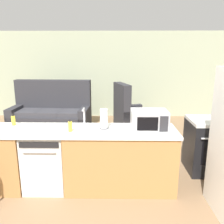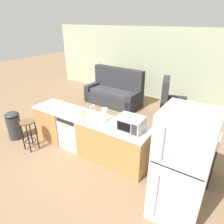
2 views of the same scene
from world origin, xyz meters
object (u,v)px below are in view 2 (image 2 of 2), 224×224
paper_towel_roll (105,115)px  armchair (170,105)px  kettle (207,136)px  stove_range (194,154)px  refrigerator (181,168)px  couch (115,93)px  microwave (130,124)px  soap_bottle (84,115)px  dish_soap_bottle (63,102)px  bar_stool (28,129)px  dishwasher (75,130)px  trash_bin (14,125)px

paper_towel_roll → armchair: armchair is taller
kettle → stove_range: bearing=143.3°
kettle → refrigerator: bearing=-99.8°
paper_towel_roll → couch: size_ratio=0.14×
stove_range → refrigerator: bearing=-90.0°
microwave → soap_bottle: bearing=-175.2°
stove_range → microwave: (-1.13, -0.55, 0.59)m
refrigerator → kettle: bearing=80.2°
microwave → kettle: (1.30, 0.42, -0.05)m
refrigerator → couch: refrigerator is taller
refrigerator → dish_soap_bottle: 3.20m
microwave → couch: 3.60m
stove_range → bar_stool: 3.62m
dishwasher → paper_towel_roll: 1.04m
soap_bottle → bar_stool: size_ratio=0.24×
refrigerator → dish_soap_bottle: bearing=166.7°
trash_bin → couch: 3.54m
trash_bin → couch: couch is taller
kettle → soap_bottle: bearing=-167.8°
dishwasher → trash_bin: 1.66m
armchair → soap_bottle: bearing=-108.1°
trash_bin → armchair: (2.91, 3.51, -0.03)m
soap_bottle → refrigerator: bearing=-11.7°
dishwasher → armchair: 3.20m
paper_towel_roll → soap_bottle: size_ratio=1.60×
bar_stool → trash_bin: 0.77m
paper_towel_roll → dish_soap_bottle: (-1.36, 0.14, -0.07)m
dish_soap_bottle → trash_bin: (-1.03, -0.80, -0.59)m
paper_towel_roll → soap_bottle: bearing=-162.6°
stove_range → paper_towel_roll: bearing=-164.2°
armchair → kettle: bearing=-60.4°
dishwasher → bar_stool: (-0.80, -0.69, 0.11)m
microwave → armchair: 2.98m
paper_towel_roll → trash_bin: (-2.39, -0.66, -0.66)m
bar_stool → couch: bearing=87.9°
microwave → bar_stool: (-2.27, -0.69, -0.50)m
couch → armchair: bearing=2.3°
dish_soap_bottle → armchair: bearing=55.3°
paper_towel_roll → couch: bearing=118.6°
stove_range → couch: couch is taller
refrigerator → trash_bin: 4.18m
soap_bottle → armchair: size_ratio=0.15×
stove_range → bar_stool: (-3.40, -1.24, 0.08)m
dishwasher → bar_stool: size_ratio=1.14×
microwave → kettle: 1.36m
refrigerator → dish_soap_bottle: (-3.12, 0.74, 0.07)m
stove_range → refrigerator: (-0.00, -1.10, 0.45)m
dish_soap_bottle → trash_bin: size_ratio=0.24×
refrigerator → soap_bottle: 2.27m
soap_bottle → microwave: bearing=4.8°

